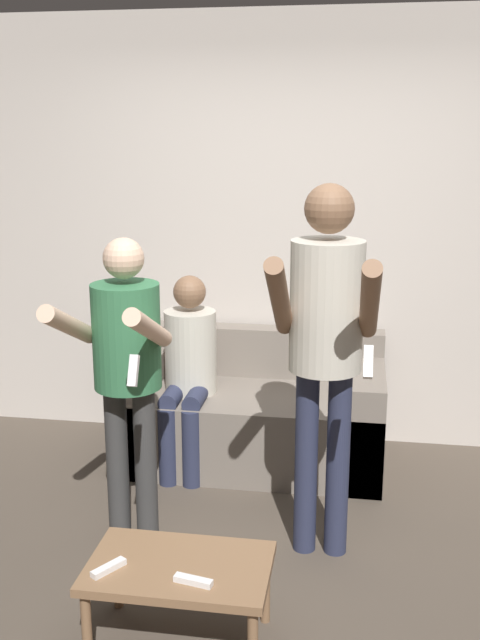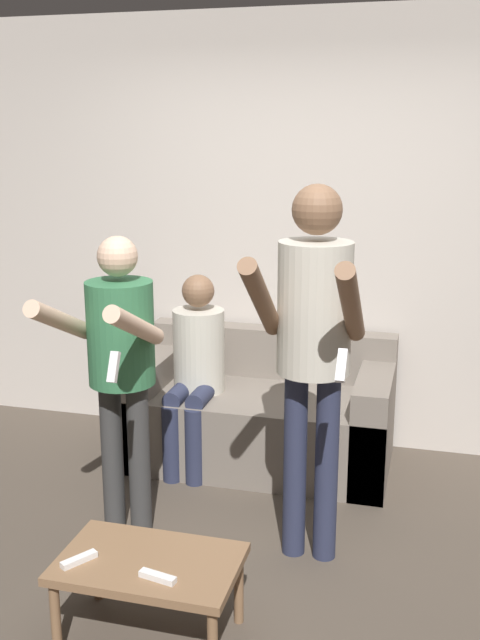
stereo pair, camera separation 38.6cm
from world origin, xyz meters
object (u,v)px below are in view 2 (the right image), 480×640
object	(u,v)px
person_seated	(196,363)
remote_near	(158,577)
person_standing_right	(313,333)
person_standing_left	(120,355)
remote_far	(79,560)
coffee_table	(149,569)
couch	(261,416)

from	to	relation	value
person_seated	remote_near	bearing A→B (deg)	-76.63
person_standing_right	person_seated	size ratio (longest dim) A/B	1.52
person_standing_left	person_seated	distance (m)	0.90
remote_near	remote_far	xyz separation A→B (m)	(-0.34, 0.03, 0.00)
person_standing_right	person_seated	bearing A→B (deg)	134.81
remote_far	person_standing_right	bearing A→B (deg)	47.57
person_standing_right	coffee_table	world-z (taller)	person_standing_right
remote_far	couch	bearing A→B (deg)	80.78
couch	person_standing_right	size ratio (longest dim) A/B	0.89
couch	remote_far	distance (m)	1.86
remote_near	remote_far	world-z (taller)	same
person_standing_right	person_seated	xyz separation A→B (m)	(-0.84, 0.84, -0.47)
person_standing_left	person_standing_right	xyz separation A→B (m)	(0.94, 0.00, 0.18)
couch	coffee_table	xyz separation A→B (m)	(-0.04, -1.75, 0.02)
person_seated	remote_far	xyz separation A→B (m)	(0.07, -1.68, -0.28)
couch	person_seated	world-z (taller)	person_seated
couch	remote_far	bearing A→B (deg)	-99.22
person_standing_left	coffee_table	distance (m)	1.07
coffee_table	remote_near	world-z (taller)	remote_near
person_seated	person_standing_left	bearing A→B (deg)	-97.05
person_standing_right	remote_near	size ratio (longest dim) A/B	11.52
couch	person_seated	xyz separation A→B (m)	(-0.37, -0.15, 0.36)
person_seated	coffee_table	size ratio (longest dim) A/B	1.63
person_standing_left	remote_near	bearing A→B (deg)	-59.53
couch	remote_near	xyz separation A→B (m)	(0.04, -1.87, 0.08)
person_standing_right	couch	bearing A→B (deg)	115.27
person_standing_right	remote_far	bearing A→B (deg)	-132.43
person_standing_left	remote_far	xyz separation A→B (m)	(0.17, -0.84, -0.58)
person_standing_right	remote_far	xyz separation A→B (m)	(-0.77, -0.84, -0.75)
coffee_table	couch	bearing A→B (deg)	88.63
person_standing_left	remote_far	distance (m)	1.03
coffee_table	remote_near	xyz separation A→B (m)	(0.08, -0.12, 0.06)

